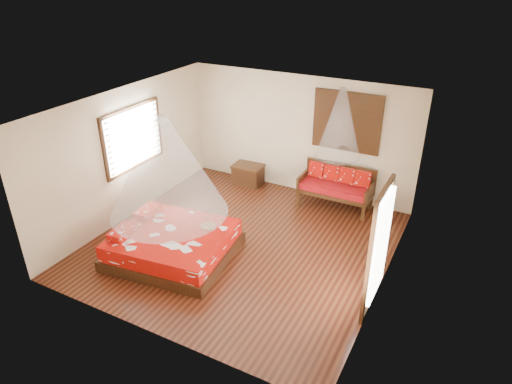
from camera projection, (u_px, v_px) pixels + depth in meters
room at (241, 180)px, 8.44m from camera, size 5.54×5.54×2.84m
bed at (172, 244)px, 8.62m from camera, size 2.35×2.18×0.64m
daybed at (337, 185)px, 10.25m from camera, size 1.63×0.72×0.94m
storage_chest at (248, 174)px, 11.39m from camera, size 0.75×0.57×0.50m
shutter_panel at (347, 122)px, 9.89m from camera, size 1.52×0.06×1.32m
window_left at (133, 138)px, 9.58m from camera, size 0.10×1.74×1.34m
glazed_door at (377, 250)px, 6.99m from camera, size 0.08×1.02×2.16m
wine_tray at (208, 224)px, 8.66m from camera, size 0.30×0.30×0.24m
mosquito_net_main at (166, 167)px, 7.88m from camera, size 2.12×2.12×1.80m
mosquito_net_daybed at (340, 124)px, 9.47m from camera, size 0.95×0.95×1.50m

